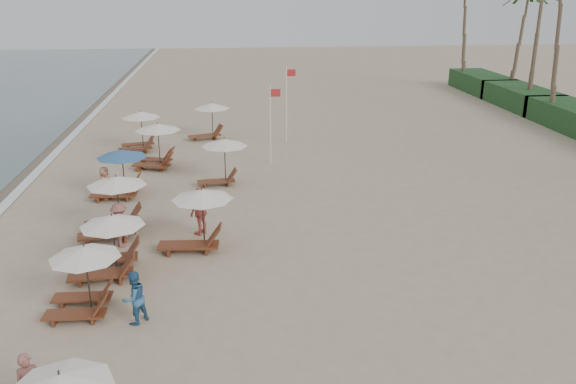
{
  "coord_description": "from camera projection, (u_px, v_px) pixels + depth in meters",
  "views": [
    {
      "loc": [
        -1.45,
        -14.56,
        9.12
      ],
      "look_at": [
        1.0,
        7.62,
        1.3
      ],
      "focal_mm": 36.74,
      "sensor_mm": 36.0,
      "label": 1
    }
  ],
  "objects": [
    {
      "name": "inland_station_1",
      "position": [
        221.0,
        155.0,
        28.19
      ],
      "size": [
        2.56,
        2.24,
        2.22
      ],
      "color": "brown",
      "rests_on": "ground"
    },
    {
      "name": "flag_pole_near",
      "position": [
        271.0,
        121.0,
        31.25
      ],
      "size": [
        0.6,
        0.08,
        4.24
      ],
      "color": "silver",
      "rests_on": "ground"
    },
    {
      "name": "lounger_station_5",
      "position": [
        155.0,
        145.0,
        30.99
      ],
      "size": [
        2.7,
        2.45,
        2.35
      ],
      "color": "brown",
      "rests_on": "ground"
    },
    {
      "name": "lounger_station_4",
      "position": [
        118.0,
        174.0,
        26.73
      ],
      "size": [
        2.68,
        2.29,
        2.19
      ],
      "color": "brown",
      "rests_on": "ground"
    },
    {
      "name": "beachgoer_mid_b",
      "position": [
        120.0,
        225.0,
        21.56
      ],
      "size": [
        1.1,
        1.26,
        1.69
      ],
      "primitive_type": "imported",
      "rotation": [
        0.0,
        0.0,
        2.1
      ],
      "color": "#8B5147",
      "rests_on": "ground"
    },
    {
      "name": "ground",
      "position": [
        283.0,
        324.0,
        16.83
      ],
      "size": [
        160.0,
        160.0,
        0.0
      ],
      "primitive_type": "plane",
      "color": "tan",
      "rests_on": "ground"
    },
    {
      "name": "lounger_station_1",
      "position": [
        81.0,
        279.0,
        17.07
      ],
      "size": [
        2.34,
        2.05,
        2.12
      ],
      "color": "brown",
      "rests_on": "ground"
    },
    {
      "name": "inland_station_0",
      "position": [
        195.0,
        217.0,
        21.14
      ],
      "size": [
        2.87,
        2.24,
        2.22
      ],
      "color": "brown",
      "rests_on": "ground"
    },
    {
      "name": "beachgoer_far_a",
      "position": [
        201.0,
        211.0,
        22.6
      ],
      "size": [
        1.07,
        1.17,
        1.91
      ],
      "primitive_type": "imported",
      "rotation": [
        0.0,
        0.0,
        4.03
      ],
      "color": "#D26254",
      "rests_on": "ground"
    },
    {
      "name": "beachgoer_far_b",
      "position": [
        105.0,
        183.0,
        26.43
      ],
      "size": [
        0.72,
        0.87,
        1.52
      ],
      "primitive_type": "imported",
      "rotation": [
        0.0,
        0.0,
        1.2
      ],
      "color": "tan",
      "rests_on": "ground"
    },
    {
      "name": "beachgoer_mid_a",
      "position": [
        134.0,
        298.0,
        16.63
      ],
      "size": [
        0.97,
        0.97,
        1.59
      ],
      "primitive_type": "imported",
      "rotation": [
        0.0,
        0.0,
        3.92
      ],
      "color": "#2F618D",
      "rests_on": "ground"
    },
    {
      "name": "flag_pole_far",
      "position": [
        287.0,
        101.0,
        35.44
      ],
      "size": [
        0.59,
        0.08,
        4.65
      ],
      "color": "silver",
      "rests_on": "ground"
    },
    {
      "name": "lounger_station_2",
      "position": [
        106.0,
        247.0,
        19.45
      ],
      "size": [
        2.63,
        2.14,
        2.07
      ],
      "color": "brown",
      "rests_on": "ground"
    },
    {
      "name": "inland_station_2",
      "position": [
        208.0,
        118.0,
        36.77
      ],
      "size": [
        2.77,
        2.24,
        2.22
      ],
      "color": "brown",
      "rests_on": "ground"
    },
    {
      "name": "lounger_station_3",
      "position": [
        112.0,
        208.0,
        22.53
      ],
      "size": [
        2.74,
        2.38,
        2.35
      ],
      "color": "brown",
      "rests_on": "ground"
    },
    {
      "name": "lounger_station_6",
      "position": [
        138.0,
        131.0,
        34.19
      ],
      "size": [
        2.55,
        2.22,
        2.3
      ],
      "color": "brown",
      "rests_on": "ground"
    }
  ]
}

